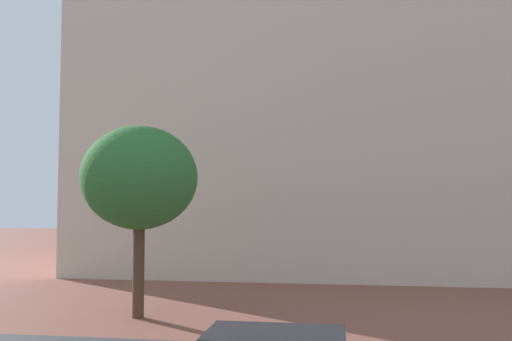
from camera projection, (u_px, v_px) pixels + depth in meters
The scene contains 2 objects.
landmark_building at pixel (341, 93), 32.48m from camera, with size 28.74×15.25×35.12m.
tree_curb_far at pixel (140, 178), 17.79m from camera, with size 3.79×3.79×6.25m.
Camera 1 is at (2.47, -4.04, 3.71)m, focal length 38.07 mm.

